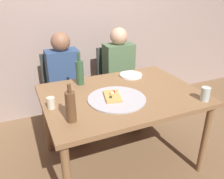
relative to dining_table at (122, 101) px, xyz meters
name	(u,v)px	position (x,y,z in m)	size (l,w,h in m)	color
ground_plane	(120,159)	(0.00, 0.00, -0.67)	(8.00, 8.00, 0.00)	brown
back_wall	(78,13)	(0.00, 1.29, 0.63)	(6.00, 0.10, 2.60)	gray
dining_table	(122,101)	(0.00, 0.00, 0.00)	(1.38, 1.00, 0.75)	olive
pizza_tray	(117,99)	(-0.09, -0.09, 0.08)	(0.49, 0.49, 0.01)	#ADADB2
pizza_slice_last	(112,96)	(-0.12, -0.06, 0.10)	(0.18, 0.24, 0.05)	tan
wine_bottle	(71,106)	(-0.52, -0.27, 0.20)	(0.07, 0.07, 0.29)	brown
beer_bottle	(80,72)	(-0.28, 0.35, 0.20)	(0.07, 0.07, 0.32)	#2D5133
tumbler_near	(205,94)	(0.57, -0.40, 0.14)	(0.08, 0.08, 0.12)	#B7C6BC
tumbler_far	(51,103)	(-0.62, -0.02, 0.12)	(0.06, 0.06, 0.09)	beige
plate_stack	(131,75)	(0.27, 0.33, 0.09)	(0.24, 0.24, 0.02)	white
chair_left	(64,86)	(-0.34, 0.90, -0.16)	(0.44, 0.44, 0.90)	#2D3833
chair_right	(116,77)	(0.36, 0.90, -0.16)	(0.44, 0.44, 0.90)	#2D3833
guest_in_sweater	(66,81)	(-0.34, 0.75, -0.03)	(0.36, 0.56, 1.17)	navy
guest_in_beanie	(122,72)	(0.36, 0.75, -0.03)	(0.36, 0.56, 1.17)	#4C6B47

